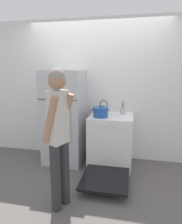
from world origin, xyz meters
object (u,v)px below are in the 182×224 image
(stove_range, at_px, (111,142))
(utensil_jar, at_px, (123,111))
(person, at_px, (59,132))
(refrigerator, at_px, (64,117))
(tea_kettle, at_px, (104,110))
(dutch_oven_pot, at_px, (101,112))

(stove_range, relative_size, utensil_jar, 5.13)
(person, bearing_deg, utensil_jar, -4.54)
(stove_range, xyz_separation_m, utensil_jar, (0.18, 0.18, 0.52))
(refrigerator, height_order, utensil_jar, refrigerator)
(tea_kettle, relative_size, person, 0.14)
(refrigerator, height_order, person, person)
(dutch_oven_pot, distance_m, tea_kettle, 0.26)
(dutch_oven_pot, relative_size, tea_kettle, 1.24)
(utensil_jar, bearing_deg, tea_kettle, -178.87)
(stove_range, height_order, person, person)
(refrigerator, height_order, tea_kettle, refrigerator)
(refrigerator, relative_size, utensil_jar, 6.14)
(utensil_jar, distance_m, person, 1.51)
(dutch_oven_pot, height_order, person, person)
(refrigerator, bearing_deg, stove_range, -3.20)
(refrigerator, distance_m, dutch_oven_pot, 0.71)
(refrigerator, bearing_deg, utensil_jar, 7.20)
(dutch_oven_pot, bearing_deg, refrigerator, 168.21)
(tea_kettle, xyz_separation_m, utensil_jar, (0.33, 0.01, -0.00))
(dutch_oven_pot, bearing_deg, stove_range, 29.95)
(dutch_oven_pot, bearing_deg, tea_kettle, 87.21)
(dutch_oven_pot, distance_m, person, 1.13)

